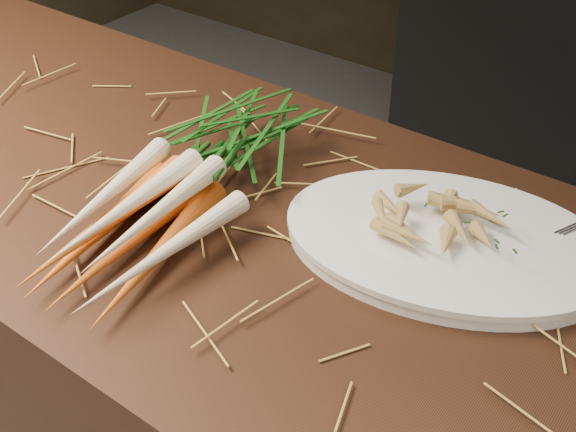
% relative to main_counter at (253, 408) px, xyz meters
% --- Properties ---
extents(main_counter, '(2.40, 0.70, 0.90)m').
position_rel_main_counter_xyz_m(main_counter, '(0.00, 0.00, 0.00)').
color(main_counter, black).
rests_on(main_counter, ground).
extents(straw_bedding, '(1.40, 0.60, 0.02)m').
position_rel_main_counter_xyz_m(straw_bedding, '(0.00, 0.00, 0.46)').
color(straw_bedding, '#AE8D42').
rests_on(straw_bedding, main_counter).
extents(root_veg_bunch, '(0.25, 0.57, 0.10)m').
position_rel_main_counter_xyz_m(root_veg_bunch, '(-0.08, -0.01, 0.50)').
color(root_veg_bunch, '#CB4F14').
rests_on(root_veg_bunch, main_counter).
extents(serving_platter, '(0.50, 0.41, 0.02)m').
position_rel_main_counter_xyz_m(serving_platter, '(0.28, 0.09, 0.46)').
color(serving_platter, white).
rests_on(serving_platter, main_counter).
extents(roasted_veg_heap, '(0.25, 0.21, 0.05)m').
position_rel_main_counter_xyz_m(roasted_veg_heap, '(0.28, 0.09, 0.50)').
color(roasted_veg_heap, '#AA803B').
rests_on(roasted_veg_heap, serving_platter).
extents(serving_fork, '(0.08, 0.16, 0.00)m').
position_rel_main_counter_xyz_m(serving_fork, '(0.43, 0.12, 0.48)').
color(serving_fork, silver).
rests_on(serving_fork, serving_platter).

